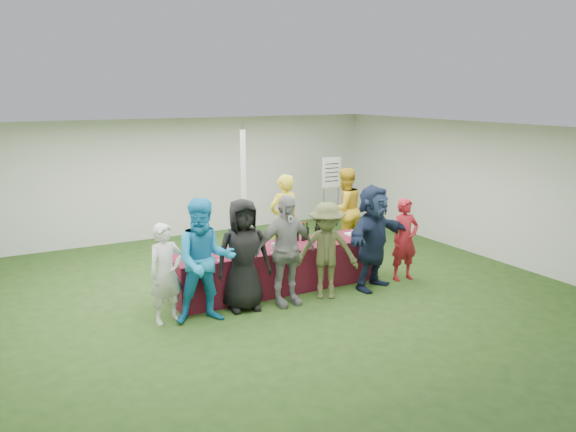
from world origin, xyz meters
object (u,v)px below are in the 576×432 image
customer_1 (205,261)px  customer_5 (373,237)px  staff_back (344,209)px  customer_4 (326,251)px  customer_6 (405,239)px  staff_pourer (284,220)px  customer_0 (166,273)px  customer_2 (243,255)px  serving_table (278,268)px  customer_3 (285,251)px  wine_list_sign (331,178)px  dump_bucket (364,233)px

customer_1 → customer_5: size_ratio=1.02×
staff_back → customer_4: (-1.87, -2.24, -0.08)m
customer_6 → staff_pourer: bearing=131.9°
customer_0 → customer_2: bearing=-15.6°
serving_table → customer_0: 2.12m
serving_table → customer_1: customer_1 is taller
customer_3 → customer_6: customer_3 is taller
serving_table → customer_6: 2.32m
serving_table → staff_pourer: bearing=57.5°
serving_table → customer_5: size_ratio=2.02×
wine_list_sign → customer_4: wine_list_sign is taller
wine_list_sign → customer_5: wine_list_sign is taller
serving_table → customer_3: 0.86m
serving_table → customer_2: bearing=-148.5°
staff_back → customer_0: size_ratio=1.18×
staff_pourer → staff_back: 1.63m
customer_0 → customer_4: (2.55, -0.27, 0.05)m
serving_table → dump_bucket: 1.69m
dump_bucket → customer_1: (-3.15, -0.48, 0.07)m
wine_list_sign → staff_back: (-0.51, -1.30, -0.45)m
staff_back → customer_5: 2.41m
staff_pourer → customer_1: bearing=32.3°
dump_bucket → customer_5: 0.52m
customer_2 → dump_bucket: bearing=14.7°
customer_0 → customer_4: 2.56m
customer_0 → customer_5: customer_5 is taller
wine_list_sign → customer_1: customer_1 is taller
serving_table → staff_back: bearing=32.5°
serving_table → staff_back: (2.38, 1.51, 0.49)m
customer_0 → customer_5: 3.49m
wine_list_sign → customer_2: 5.04m
wine_list_sign → serving_table: bearing=-135.7°
customer_4 → customer_6: size_ratio=1.07×
wine_list_sign → customer_3: (-3.10, -3.48, -0.44)m
customer_1 → customer_5: bearing=11.5°
customer_4 → wine_list_sign: bearing=86.0°
serving_table → customer_4: (0.51, -0.72, 0.41)m
serving_table → wine_list_sign: (2.89, 2.82, 0.94)m
customer_4 → customer_6: (1.70, 0.10, -0.05)m
serving_table → customer_3: size_ratio=2.06×
customer_0 → dump_bucket: bearing=-8.5°
dump_bucket → customer_2: bearing=-172.9°
staff_pourer → customer_4: (-0.27, -1.94, -0.09)m
customer_2 → customer_4: 1.38m
customer_0 → customer_2: size_ratio=0.85×
wine_list_sign → customer_2: bearing=-138.3°
staff_back → customer_1: customer_1 is taller
customer_2 → customer_5: bearing=3.1°
customer_2 → customer_3: customer_3 is taller
dump_bucket → customer_2: size_ratio=0.14×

